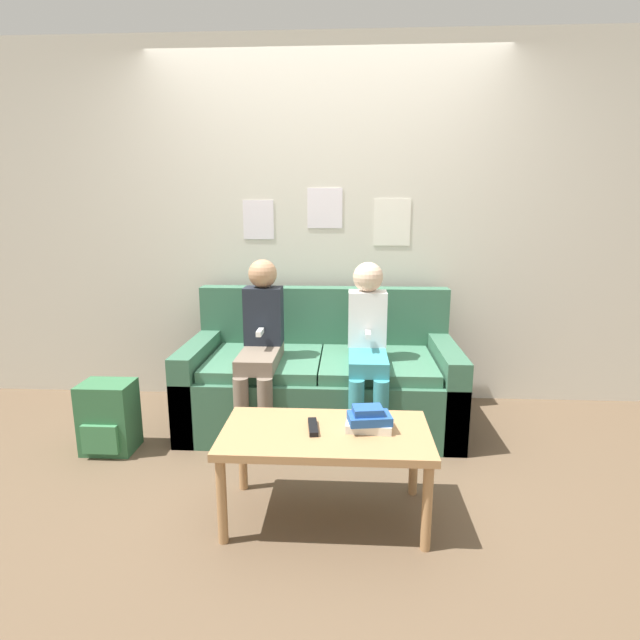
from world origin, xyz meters
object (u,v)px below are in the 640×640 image
Objects in this scene: person_right at (368,341)px; tv_remote at (313,427)px; person_left at (261,339)px; coffee_table at (326,441)px; backpack at (109,417)px; couch at (321,381)px.

person_right is 6.33× the size of tv_remote.
person_left is at bearing 179.98° from person_right.
coffee_table is 1.46m from backpack.
person_left is 0.67m from person_right.
couch is at bearing 28.78° from person_left.
coffee_table is at bearing -19.78° from tv_remote.
tv_remote is at bearing -24.58° from backpack.
person_right is 1.62m from backpack.
person_right reaches higher than coffee_table.
coffee_table reaches higher than backpack.
backpack is at bearing -169.41° from person_right.
coffee_table is 0.09m from tv_remote.
tv_remote is (-0.06, 0.01, 0.06)m from coffee_table.
couch is at bearing 94.13° from coffee_table.
coffee_table is 0.87× the size of person_right.
couch is 1.85× the size of coffee_table.
person_right is (0.67, -0.00, -0.00)m from person_left.
coffee_table is 2.24× the size of backpack.
person_left reaches higher than backpack.
backpack is (-1.54, -0.29, -0.42)m from person_right.
person_left is 6.41× the size of tv_remote.
person_right is 2.59× the size of backpack.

